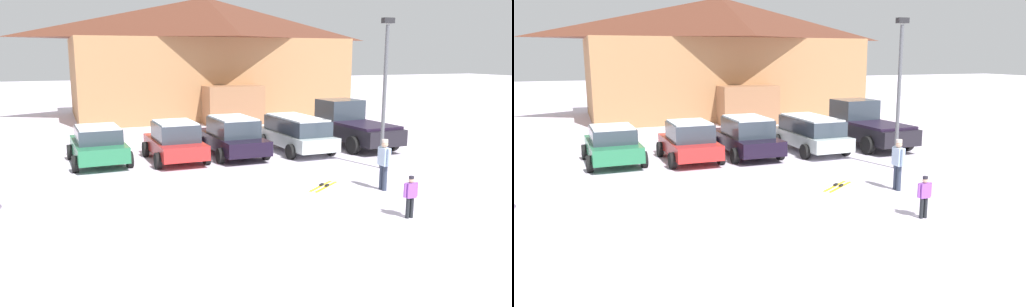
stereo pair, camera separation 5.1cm
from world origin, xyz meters
The scene contains 11 objects.
ground centered at (0.00, 0.00, 0.00)m, with size 160.00×160.00×0.00m, color silver.
ski_lodge centered at (4.62, 26.73, 4.19)m, with size 19.16×12.12×8.27m.
parked_green_coupe centered at (-3.96, 11.91, 0.79)m, with size 2.41×4.19×1.55m.
parked_red_sedan centered at (-0.97, 11.38, 0.83)m, with size 2.28×4.19×1.66m.
parked_black_sedan centered at (1.57, 11.62, 0.85)m, with size 2.32×4.84×1.70m.
parked_silver_wagon centered at (4.57, 11.44, 0.87)m, with size 2.33×4.79×1.60m.
pickup_truck centered at (7.61, 11.92, 0.99)m, with size 2.65×5.61×2.15m.
skier_adult_in_blue_parka centered at (4.42, 4.51, 0.94)m, with size 0.25×0.62×1.67m.
skier_child_in_purple_jacket centered at (3.42, 1.85, 0.66)m, with size 0.43×0.18×1.16m.
pair_of_skis centered at (2.81, 5.55, 0.02)m, with size 1.45×1.18×0.08m.
lamp_post centered at (6.21, 7.21, 3.18)m, with size 0.44×0.24×5.65m.
Camera 2 is at (-4.98, -8.72, 4.36)m, focal length 35.00 mm.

